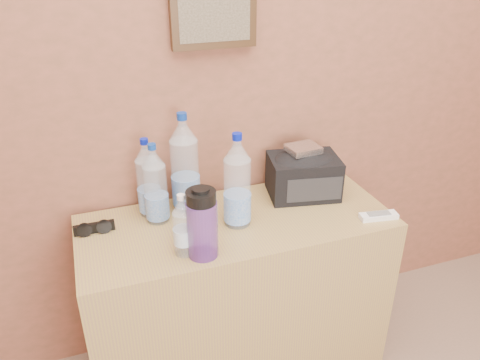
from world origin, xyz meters
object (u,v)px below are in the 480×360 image
Objects in this scene: pet_large_a at (156,188)px; toiletry_bag at (303,174)px; ac_remote at (379,216)px; pet_large_b at (148,181)px; pet_large_c at (185,168)px; dresser at (237,296)px; pet_small at (183,228)px; nalgene_bottle at (202,223)px; pet_large_d at (237,185)px; sunglasses at (94,228)px; foil_packet at (303,149)px.

toiletry_bag is (0.58, -0.00, -0.04)m from pet_large_a.
pet_large_a is at bearing -168.89° from toiletry_bag.
ac_remote is 0.33m from toiletry_bag.
pet_large_b is 0.79× the size of pet_large_c.
pet_large_a reaches higher than dresser.
nalgene_bottle is at bearing -26.53° from pet_small.
pet_small is at bearing -145.69° from toiletry_bag.
sunglasses is (-0.49, 0.11, -0.13)m from pet_large_d.
foil_packet is (0.59, -0.05, 0.06)m from pet_large_b.
foil_packet is at bearing 19.27° from dresser.
pet_large_d is 0.34m from foil_packet.
pet_large_c is 3.16× the size of foil_packet.
pet_large_b is at bearing 18.07° from sunglasses.
pet_large_b is at bearing 166.58° from ac_remote.
pet_small is at bearing -78.62° from pet_large_b.
pet_large_d is (0.28, -0.17, 0.02)m from pet_large_b.
pet_small is at bearing 153.47° from nalgene_bottle.
ac_remote is at bearing -55.68° from foil_packet.
pet_small is at bearing -155.86° from foil_packet.
foil_packet is (0.45, -0.05, 0.03)m from pet_large_c.
toiletry_bag is at bearing 23.16° from pet_small.
pet_large_b reaches higher than sunglasses.
pet_large_d reaches higher than sunglasses.
pet_large_a is 0.28m from nalgene_bottle.
nalgene_bottle is at bearing -70.27° from pet_large_b.
nalgene_bottle is 0.91× the size of toiletry_bag.
pet_large_a is 1.23× the size of nalgene_bottle.
toiletry_bag is (0.31, 0.12, -0.06)m from pet_large_d.
pet_small reaches higher than ac_remote.
sunglasses is at bearing 142.16° from nalgene_bottle.
pet_large_b is 1.37× the size of pet_small.
pet_large_c is at bearing 174.18° from foil_packet.
pet_large_c is at bearing 133.64° from dresser.
pet_large_a is 1.12× the size of toiletry_bag.
foil_packet is (0.57, 0.01, 0.06)m from pet_large_a.
toiletry_bag is (0.80, 0.01, 0.07)m from sunglasses.
pet_large_a is at bearing 170.03° from ac_remote.
toiletry_bag is 2.24× the size of foil_packet.
pet_large_a reaches higher than nalgene_bottle.
pet_large_c reaches higher than pet_large_b.
sunglasses is (-0.34, -0.06, -0.15)m from pet_large_c.
toiletry_bag is at bearing 0.83° from sunglasses.
pet_small is (-0.08, -0.29, -0.07)m from pet_large_c.
nalgene_bottle is (0.06, -0.03, 0.02)m from pet_small.
pet_large_b is 2.50× the size of foil_packet.
pet_large_b is 1.11× the size of toiletry_bag.
pet_large_d is 1.60× the size of pet_small.
dresser is 3.82× the size of pet_large_b.
pet_small reaches higher than toiletry_bag.
dresser is 0.51m from pet_large_d.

